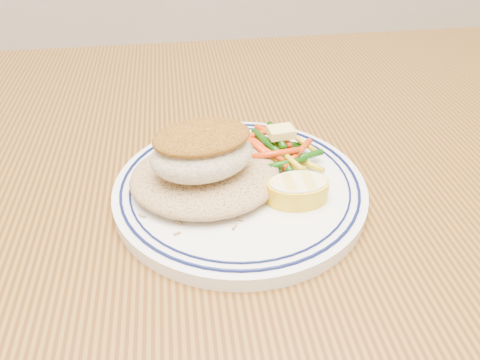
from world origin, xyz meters
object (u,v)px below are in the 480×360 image
at_px(rice_pilaf, 205,174).
at_px(fish_fillet, 202,151).
at_px(vegetable_pile, 276,150).
at_px(plate, 240,188).
at_px(lemon_wedge, 298,190).
at_px(dining_table, 213,253).

xyz_separation_m(rice_pilaf, fish_fillet, (-0.00, -0.01, 0.03)).
xyz_separation_m(fish_fillet, vegetable_pile, (0.08, 0.04, -0.03)).
bearing_deg(plate, fish_fillet, -170.95).
relative_size(fish_fillet, lemon_wedge, 1.80).
height_order(rice_pilaf, fish_fillet, fish_fillet).
relative_size(dining_table, fish_fillet, 13.47).
xyz_separation_m(dining_table, lemon_wedge, (0.08, -0.05, 0.13)).
xyz_separation_m(plate, vegetable_pile, (0.04, 0.04, 0.02)).
bearing_deg(plate, rice_pilaf, 176.21).
bearing_deg(vegetable_pile, lemon_wedge, -84.64).
relative_size(dining_table, vegetable_pile, 14.54).
distance_m(dining_table, fish_fillet, 0.16).
xyz_separation_m(rice_pilaf, vegetable_pile, (0.08, 0.04, -0.00)).
bearing_deg(fish_fillet, plate, 9.05).
bearing_deg(plate, vegetable_pile, 40.57).
height_order(dining_table, vegetable_pile, vegetable_pile).
height_order(plate, lemon_wedge, lemon_wedge).
bearing_deg(lemon_wedge, rice_pilaf, 157.01).
height_order(dining_table, rice_pilaf, rice_pilaf).
distance_m(fish_fillet, vegetable_pile, 0.10).
bearing_deg(vegetable_pile, plate, -139.43).
relative_size(plate, rice_pilaf, 1.70).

